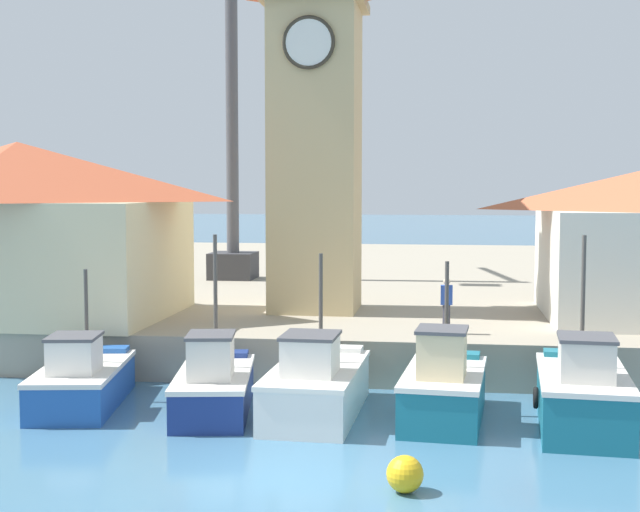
{
  "coord_description": "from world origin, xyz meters",
  "views": [
    {
      "loc": [
        2.96,
        -16.23,
        5.62
      ],
      "look_at": [
        -0.7,
        9.86,
        3.5
      ],
      "focal_mm": 50.0,
      "sensor_mm": 36.0,
      "label": 1
    }
  ],
  "objects": [
    {
      "name": "fishing_boat_mid_left",
      "position": [
        2.98,
        4.86,
        0.78
      ],
      "size": [
        2.17,
        4.23,
        3.77
      ],
      "color": "#196B7F",
      "rests_on": "ground"
    },
    {
      "name": "quay_wharf",
      "position": [
        0.0,
        27.86,
        0.66
      ],
      "size": [
        120.0,
        40.0,
        1.32
      ],
      "primitive_type": "cube",
      "color": "#9E937F",
      "rests_on": "ground"
    },
    {
      "name": "clock_tower",
      "position": [
        -1.4,
        13.75,
        8.25
      ],
      "size": [
        3.39,
        3.39,
        14.65
      ],
      "color": "tan",
      "rests_on": "quay_wharf"
    },
    {
      "name": "fishing_boat_left_outer",
      "position": [
        -2.64,
        4.81,
        0.7
      ],
      "size": [
        2.45,
        4.6,
        4.37
      ],
      "color": "navy",
      "rests_on": "ground"
    },
    {
      "name": "mooring_buoy",
      "position": [
        2.29,
        -0.3,
        0.34
      ],
      "size": [
        0.69,
        0.69,
        0.69
      ],
      "primitive_type": "sphere",
      "color": "gold",
      "rests_on": "ground"
    },
    {
      "name": "fishing_boat_far_left",
      "position": [
        -6.12,
        4.97,
        0.67
      ],
      "size": [
        2.6,
        4.63,
        3.44
      ],
      "color": "#2356A8",
      "rests_on": "ground"
    },
    {
      "name": "dock_worker_near_tower",
      "position": [
        3.04,
        9.42,
        2.17
      ],
      "size": [
        0.34,
        0.22,
        1.62
      ],
      "color": "#33333D",
      "rests_on": "quay_wharf"
    },
    {
      "name": "port_crane_near",
      "position": [
        -6.59,
        23.46,
        8.01
      ],
      "size": [
        2.0,
        8.69,
        17.26
      ],
      "color": "#353539",
      "rests_on": "quay_wharf"
    },
    {
      "name": "fishing_boat_center",
      "position": [
        6.15,
        4.59,
        0.81
      ],
      "size": [
        2.3,
        4.61,
        4.44
      ],
      "color": "#196B7F",
      "rests_on": "ground"
    },
    {
      "name": "fishing_boat_left_inner",
      "position": [
        -0.1,
        4.91,
        0.74
      ],
      "size": [
        2.25,
        4.86,
        3.91
      ],
      "color": "silver",
      "rests_on": "ground"
    },
    {
      "name": "ground_plane",
      "position": [
        0.0,
        0.0,
        0.0
      ],
      "size": [
        300.0,
        300.0,
        0.0
      ],
      "primitive_type": "plane",
      "color": "teal"
    },
    {
      "name": "warehouse_left",
      "position": [
        -10.77,
        11.08,
        4.22
      ],
      "size": [
        10.16,
        7.2,
        5.67
      ],
      "color": "beige",
      "rests_on": "quay_wharf"
    }
  ]
}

